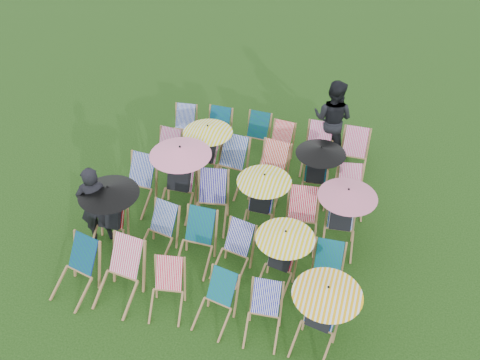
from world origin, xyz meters
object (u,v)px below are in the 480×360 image
(deckchair_5, at_px, (320,316))
(person_rear, at_px, (333,119))
(deckchair_0, at_px, (75,271))
(deckchair_29, at_px, (353,155))
(person_left, at_px, (95,205))

(deckchair_5, xyz_separation_m, person_rear, (-0.69, 5.00, 0.28))
(deckchair_0, xyz_separation_m, person_rear, (3.39, 5.18, 0.46))
(deckchair_0, xyz_separation_m, deckchair_29, (3.98, 4.63, -0.00))
(deckchair_0, distance_m, person_rear, 6.21)
(deckchair_5, bearing_deg, person_left, 176.48)
(deckchair_29, bearing_deg, deckchair_0, -132.04)
(person_rear, bearing_deg, person_left, 59.98)
(deckchair_29, bearing_deg, deckchair_5, -90.08)
(deckchair_5, relative_size, deckchair_29, 1.33)
(deckchair_29, height_order, person_left, person_left)
(deckchair_0, distance_m, person_left, 1.31)
(deckchair_0, relative_size, deckchair_5, 0.78)
(deckchair_5, xyz_separation_m, deckchair_29, (-0.10, 4.45, -0.19))
(person_left, bearing_deg, deckchair_5, 139.66)
(deckchair_29, xyz_separation_m, person_rear, (-0.59, 0.55, 0.46))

